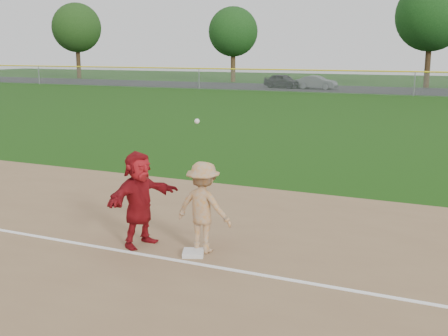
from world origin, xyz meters
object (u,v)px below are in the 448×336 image
at_px(base_runner, 139,199).
at_px(car_left, 283,81).
at_px(first_base, 193,253).
at_px(car_mid, 317,82).

distance_m(base_runner, car_left, 46.89).
height_order(first_base, base_runner, base_runner).
bearing_deg(car_left, car_mid, -73.29).
xyz_separation_m(first_base, base_runner, (-1.21, 0.08, 0.90)).
bearing_deg(car_mid, base_runner, -165.28).
relative_size(first_base, car_mid, 0.10).
height_order(first_base, car_left, car_left).
distance_m(base_runner, car_mid, 45.95).
relative_size(base_runner, car_mid, 0.48).
relative_size(car_left, car_mid, 1.06).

